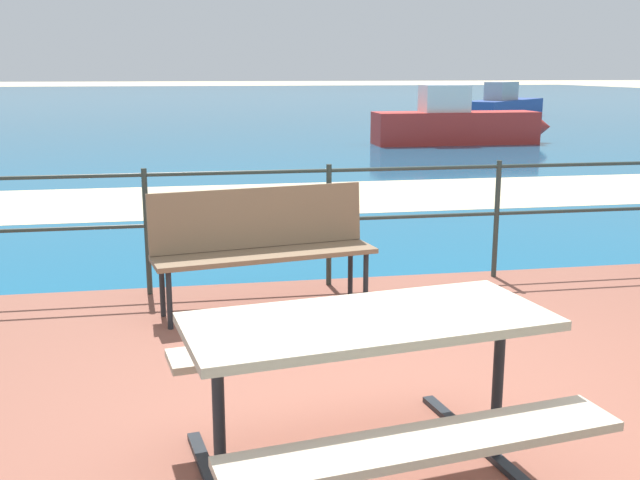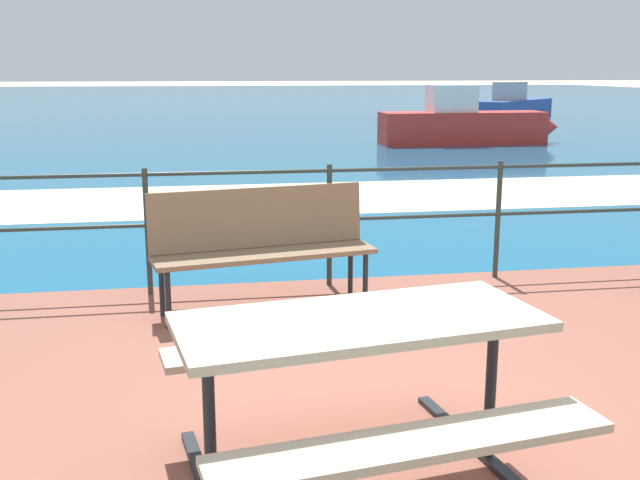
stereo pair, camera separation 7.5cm
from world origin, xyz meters
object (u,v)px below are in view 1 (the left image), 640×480
Objects in this scene: boat_near at (459,124)px; boat_mid at (505,106)px; park_bench at (262,238)px; picnic_table at (368,360)px.

boat_mid is at bearing 60.86° from boat_near.
park_bench is 25.11m from boat_mid.
boat_mid reaches higher than picnic_table.
park_bench reaches higher than picnic_table.
park_bench is at bearing 84.98° from picnic_table.
picnic_table is 27.35m from boat_mid.
picnic_table is 1.01× the size of park_bench.
boat_mid reaches higher than park_bench.
boat_near reaches higher than picnic_table.
picnic_table is at bearing -111.45° from boat_near.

